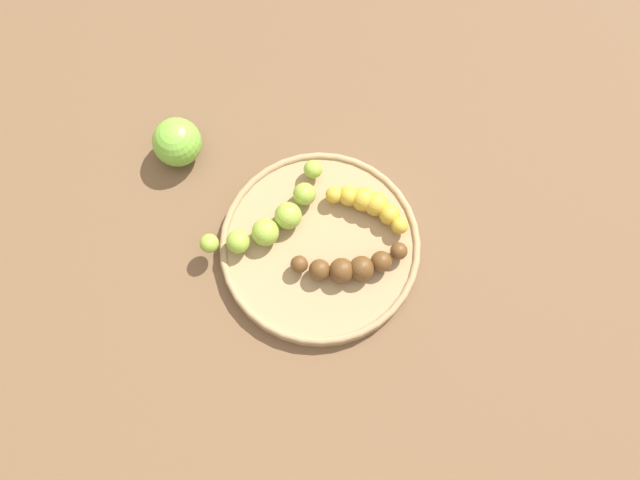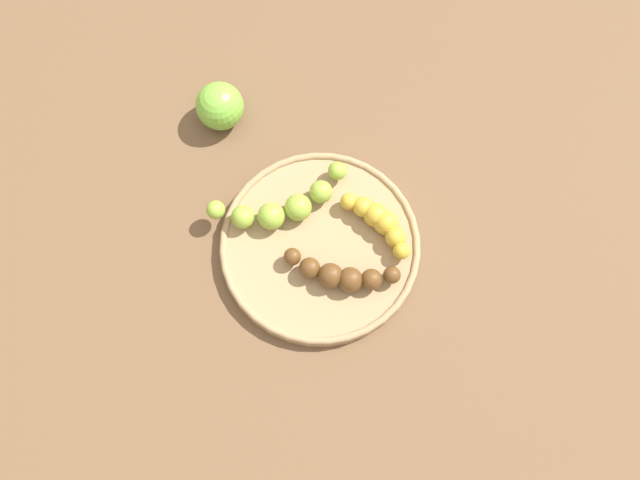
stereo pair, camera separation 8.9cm
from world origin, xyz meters
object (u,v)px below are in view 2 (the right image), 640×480
Objects in this scene: fruit_bowl at (320,246)px; banana_overripe at (340,274)px; banana_green at (283,206)px; apple_green at (220,106)px; banana_spotted at (379,222)px.

banana_overripe is (-0.05, -0.01, 0.02)m from fruit_bowl.
apple_green is at bearing -168.04° from banana_green.
banana_overripe is 2.06× the size of apple_green.
banana_spotted is at bearing -143.90° from apple_green.
apple_green is at bearing 19.55° from fruit_bowl.
fruit_bowl is 0.07m from banana_green.
banana_overripe is 0.09m from banana_spotted.
banana_green reaches higher than banana_overripe.
banana_overripe is at bearing -161.46° from apple_green.
banana_green is (0.06, 0.12, 0.00)m from banana_spotted.
apple_green reaches higher than banana_spotted.
apple_green is at bearing 97.21° from banana_spotted.
banana_overripe is 1.30× the size of banana_spotted.
fruit_bowl is 1.92× the size of banana_overripe.
banana_spotted is (0.06, -0.07, -0.00)m from banana_overripe.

